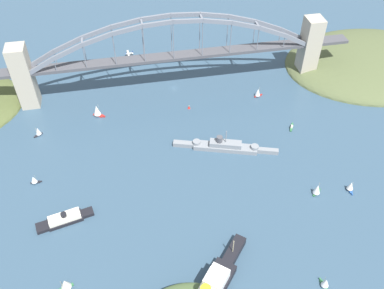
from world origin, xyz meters
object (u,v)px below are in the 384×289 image
(harbor_ferry_steamer, at_px, (64,219))
(small_boat_8, at_px, (34,180))
(seaplane_taxiing_near_bridge, at_px, (129,54))
(small_boat_7, at_px, (317,189))
(channel_marker_buoy, at_px, (189,107))
(small_boat_5, at_px, (97,111))
(small_boat_3, at_px, (258,92))
(small_boat_0, at_px, (325,283))
(small_boat_4, at_px, (65,284))
(naval_cruiser, at_px, (225,146))
(small_boat_9, at_px, (292,127))
(small_boat_2, at_px, (38,131))
(small_boat_1, at_px, (351,186))
(harbor_arch_bridge, at_px, (173,58))

(harbor_ferry_steamer, bearing_deg, small_boat_8, -59.97)
(seaplane_taxiing_near_bridge, bearing_deg, small_boat_7, 118.96)
(small_boat_7, bearing_deg, channel_marker_buoy, -57.79)
(seaplane_taxiing_near_bridge, relative_size, small_boat_5, 0.90)
(small_boat_3, distance_m, small_boat_5, 128.16)
(small_boat_0, bearing_deg, small_boat_3, -95.16)
(harbor_ferry_steamer, xyz_separation_m, small_boat_4, (-1.93, 44.11, 1.95))
(small_boat_0, bearing_deg, harbor_ferry_steamer, -26.84)
(naval_cruiser, bearing_deg, small_boat_9, -167.13)
(small_boat_5, relative_size, small_boat_8, 1.55)
(naval_cruiser, bearing_deg, harbor_ferry_steamer, 21.15)
(small_boat_8, bearing_deg, small_boat_2, -89.18)
(harbor_ferry_steamer, bearing_deg, channel_marker_buoy, -135.20)
(harbor_ferry_steamer, relative_size, small_boat_3, 3.90)
(small_boat_5, xyz_separation_m, small_boat_9, (-141.58, 41.93, -4.21))
(seaplane_taxiing_near_bridge, relative_size, small_boat_3, 1.11)
(harbor_ferry_steamer, relative_size, small_boat_8, 4.85)
(small_boat_3, xyz_separation_m, small_boat_8, (170.48, 62.05, -0.97))
(small_boat_4, xyz_separation_m, small_boat_7, (-154.38, -35.67, 0.28))
(harbor_ferry_steamer, bearing_deg, small_boat_9, -161.54)
(small_boat_5, bearing_deg, small_boat_8, 55.62)
(small_boat_0, height_order, small_boat_8, small_boat_0)
(seaplane_taxiing_near_bridge, height_order, small_boat_0, small_boat_0)
(small_boat_1, bearing_deg, small_boat_5, -34.20)
(small_boat_2, bearing_deg, small_boat_5, -161.58)
(small_boat_4, bearing_deg, small_boat_2, -79.82)
(seaplane_taxiing_near_bridge, xyz_separation_m, small_boat_3, (-97.33, 81.31, 2.24))
(small_boat_0, xyz_separation_m, small_boat_1, (-43.12, -58.89, 0.45))
(seaplane_taxiing_near_bridge, xyz_separation_m, small_boat_7, (-103.25, 186.55, 2.46))
(small_boat_4, distance_m, channel_marker_buoy, 163.93)
(small_boat_7, relative_size, channel_marker_buoy, 3.47)
(naval_cruiser, xyz_separation_m, small_boat_2, (129.73, -40.14, 0.69))
(naval_cruiser, relative_size, small_boat_9, 7.95)
(naval_cruiser, xyz_separation_m, channel_marker_buoy, (16.08, -50.07, -1.79))
(small_boat_8, distance_m, channel_marker_buoy, 126.78)
(seaplane_taxiing_near_bridge, height_order, small_boat_1, small_boat_1)
(small_boat_2, relative_size, small_boat_9, 0.86)
(naval_cruiser, distance_m, small_boat_0, 113.82)
(small_boat_4, distance_m, small_boat_7, 158.45)
(small_boat_3, bearing_deg, small_boat_9, 107.67)
(seaplane_taxiing_near_bridge, distance_m, small_boat_8, 160.95)
(small_boat_4, xyz_separation_m, small_boat_9, (-161.88, -98.80, -3.27))
(small_boat_8, bearing_deg, harbor_arch_bridge, -140.65)
(harbor_arch_bridge, height_order, harbor_ferry_steamer, harbor_arch_bridge)
(small_boat_2, relative_size, small_boat_3, 0.88)
(harbor_arch_bridge, relative_size, small_boat_5, 26.39)
(small_boat_2, distance_m, small_boat_3, 171.77)
(small_boat_3, relative_size, small_boat_7, 0.93)
(small_boat_7, height_order, small_boat_9, small_boat_7)
(small_boat_8, height_order, channel_marker_buoy, small_boat_8)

